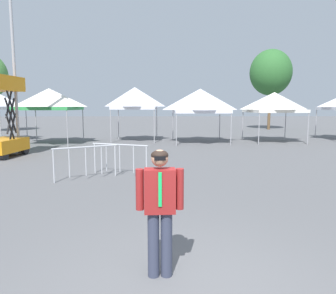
# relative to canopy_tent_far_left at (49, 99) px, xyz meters

# --- Properties ---
(ground_plane) EXTENTS (140.00, 140.00, 0.00)m
(ground_plane) POSITION_rel_canopy_tent_far_left_xyz_m (7.41, -16.32, -2.78)
(ground_plane) COLOR #5B5B5E
(canopy_tent_far_left) EXTENTS (3.48, 3.48, 3.44)m
(canopy_tent_far_left) POSITION_rel_canopy_tent_far_left_xyz_m (0.00, 0.00, 0.00)
(canopy_tent_far_left) COLOR #9E9EA3
(canopy_tent_far_left) RESTS_ON ground
(canopy_tent_center) EXTENTS (3.02, 3.02, 3.61)m
(canopy_tent_center) POSITION_rel_canopy_tent_far_left_xyz_m (5.16, 1.67, 0.09)
(canopy_tent_center) COLOR #9E9EA3
(canopy_tent_center) RESTS_ON ground
(canopy_tent_right_of_center) EXTENTS (3.57, 3.57, 3.45)m
(canopy_tent_right_of_center) POSITION_rel_canopy_tent_far_left_xyz_m (9.46, 0.53, -0.09)
(canopy_tent_right_of_center) COLOR #9E9EA3
(canopy_tent_right_of_center) RESTS_ON ground
(canopy_tent_behind_left) EXTENTS (3.51, 3.51, 3.25)m
(canopy_tent_behind_left) POSITION_rel_canopy_tent_far_left_xyz_m (14.36, 0.91, -0.18)
(canopy_tent_behind_left) COLOR #9E9EA3
(canopy_tent_behind_left) RESTS_ON ground
(scissor_lift) EXTENTS (1.63, 2.43, 3.71)m
(scissor_lift) POSITION_rel_canopy_tent_far_left_xyz_m (-0.37, -5.29, -1.63)
(scissor_lift) COLOR black
(scissor_lift) RESTS_ON ground
(person_foreground) EXTENTS (0.65, 0.27, 1.78)m
(person_foreground) POSITION_rel_canopy_tent_far_left_xyz_m (7.10, -15.89, -1.74)
(person_foreground) COLOR #33384C
(person_foreground) RESTS_ON ground
(light_pole_near_lift) EXTENTS (0.36, 0.36, 8.82)m
(light_pole_near_lift) POSITION_rel_canopy_tent_far_left_xyz_m (0.00, -4.46, 2.20)
(light_pole_near_lift) COLOR #9E9EA3
(light_pole_near_lift) RESTS_ON ground
(tree_behind_tents_left) EXTENTS (4.07, 4.07, 7.88)m
(tree_behind_tents_left) POSITION_rel_canopy_tent_far_left_xyz_m (17.66, 11.91, 2.85)
(tree_behind_tents_left) COLOR brown
(tree_behind_tents_left) RESTS_ON ground
(crowd_barrier_near_person) EXTENTS (1.98, 0.80, 1.08)m
(crowd_barrier_near_person) POSITION_rel_canopy_tent_far_left_xyz_m (5.63, -9.31, -2.02)
(crowd_barrier_near_person) COLOR #B7BABF
(crowd_barrier_near_person) RESTS_ON ground
(crowd_barrier_by_lift) EXTENTS (1.85, 1.08, 1.08)m
(crowd_barrier_by_lift) POSITION_rel_canopy_tent_far_left_xyz_m (4.63, -9.93, -2.02)
(crowd_barrier_by_lift) COLOR #B7BABF
(crowd_barrier_by_lift) RESTS_ON ground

